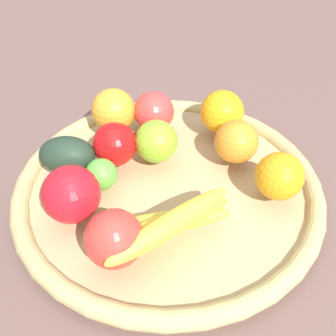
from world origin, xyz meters
The scene contains 14 objects.
ground_plane centered at (0.00, 0.00, 0.00)m, with size 2.40×2.40×0.00m, color brown.
basket centered at (0.00, 0.00, 0.02)m, with size 0.47×0.47×0.03m.
orange_2 centered at (-0.06, -0.15, 0.07)m, with size 0.07×0.07×0.07m, color orange.
apple_1 centered at (-0.05, 0.14, 0.07)m, with size 0.08×0.08×0.08m, color red.
banana_bunch centered at (-0.11, 0.02, 0.06)m, with size 0.12×0.19×0.06m.
apple_2 centered at (0.13, 0.00, 0.07)m, with size 0.07×0.07×0.07m, color #DB3A37.
apple_0 centered at (0.05, 0.01, 0.07)m, with size 0.07×0.07×0.07m, color #7EB72A.
apple_4 centered at (0.05, 0.07, 0.07)m, with size 0.07×0.07×0.07m, color red.
orange_1 centered at (0.11, -0.11, 0.07)m, with size 0.07×0.07×0.07m, color orange.
avocado centered at (0.05, 0.15, 0.06)m, with size 0.08×0.06×0.06m, color #203324.
orange_0 centered at (0.14, 0.07, 0.07)m, with size 0.08×0.08×0.08m, color orange.
orange_3 centered at (0.03, -0.11, 0.07)m, with size 0.07×0.07×0.07m, color orange.
apple_3 centered at (-0.13, 0.09, 0.07)m, with size 0.07×0.07×0.07m, color red.
lime_0 centered at (0.00, 0.10, 0.06)m, with size 0.05×0.05×0.05m, color #57AB3A.
Camera 1 is at (-0.43, 0.08, 0.43)m, focal length 41.73 mm.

